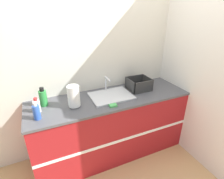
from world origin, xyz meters
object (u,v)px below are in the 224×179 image
(paper_towel_roll, at_px, (74,96))
(bottle_blue, at_px, (36,112))
(dish_rack, at_px, (139,85))
(bottle_green, at_px, (43,98))
(bottle_white_spray, at_px, (37,106))
(sink, at_px, (111,95))

(paper_towel_roll, height_order, bottle_blue, paper_towel_roll)
(dish_rack, xyz_separation_m, bottle_blue, (-1.35, -0.21, 0.02))
(dish_rack, xyz_separation_m, bottle_green, (-1.26, 0.06, 0.04))
(bottle_white_spray, bearing_deg, dish_rack, 2.50)
(bottle_blue, bearing_deg, bottle_white_spray, 87.03)
(sink, distance_m, bottle_green, 0.83)
(bottle_green, height_order, bottle_white_spray, bottle_green)
(dish_rack, height_order, bottle_blue, bottle_blue)
(sink, distance_m, bottle_white_spray, 0.90)
(paper_towel_roll, bearing_deg, bottle_white_spray, 172.57)
(sink, xyz_separation_m, bottle_green, (-0.81, 0.10, 0.09))
(sink, height_order, dish_rack, sink)
(paper_towel_roll, distance_m, bottle_white_spray, 0.41)
(paper_towel_roll, relative_size, bottle_white_spray, 1.51)
(paper_towel_roll, xyz_separation_m, bottle_white_spray, (-0.40, 0.05, -0.06))
(paper_towel_roll, relative_size, dish_rack, 0.87)
(bottle_green, bearing_deg, paper_towel_roll, -27.91)
(paper_towel_roll, height_order, bottle_green, paper_towel_roll)
(sink, bearing_deg, paper_towel_roll, -172.45)
(bottle_blue, bearing_deg, sink, 10.15)
(bottle_green, relative_size, bottle_white_spray, 1.33)
(dish_rack, distance_m, bottle_white_spray, 1.35)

